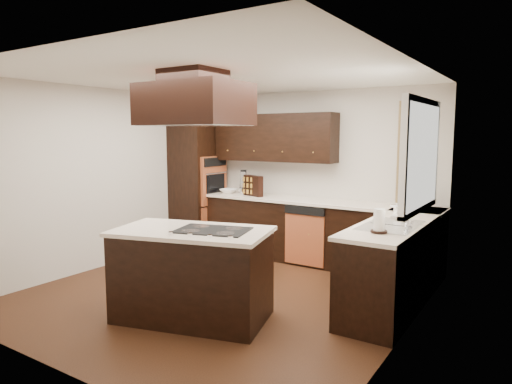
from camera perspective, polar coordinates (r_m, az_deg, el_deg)
floor at (r=5.51m, az=-4.37°, el=-12.67°), size 4.20×4.20×0.02m
ceiling at (r=5.22m, az=-4.64°, el=14.34°), size 4.20×4.20×0.02m
wall_back at (r=7.00m, az=6.03°, el=2.17°), size 4.20×0.02×2.50m
wall_front at (r=3.78m, az=-24.31°, el=-2.72°), size 4.20×0.02×2.50m
wall_left at (r=6.70m, az=-19.01°, el=1.59°), size 0.02×4.20×2.50m
wall_right at (r=4.29m, az=18.55°, el=-1.34°), size 0.02×4.20×2.50m
oven_column at (r=7.66m, az=-7.32°, el=1.15°), size 0.65×0.75×2.12m
wall_oven_face at (r=7.44m, az=-5.27°, el=1.47°), size 0.05×0.62×0.78m
base_cabinets_back at (r=6.83m, az=5.02°, el=-4.82°), size 2.93×0.60×0.88m
base_cabinets_right at (r=5.38m, az=17.39°, el=-8.42°), size 0.60×2.40×0.88m
countertop_back at (r=6.74m, az=5.01°, el=-1.01°), size 2.93×0.63×0.04m
countertop_right at (r=5.28m, az=17.42°, el=-3.59°), size 0.63×2.40×0.04m
upper_cabinets at (r=7.02m, az=2.27°, el=6.79°), size 2.00×0.34×0.72m
dishwasher_front at (r=6.45m, az=6.10°, el=-5.94°), size 0.60×0.05×0.72m
window_frame at (r=4.79m, az=19.92°, el=4.27°), size 0.06×1.32×1.12m
window_pane at (r=4.79m, az=20.25°, el=4.25°), size 0.00×1.20×1.00m
curtain_left at (r=4.40m, az=17.94°, el=4.78°), size 0.02×0.34×0.90m
curtain_right at (r=5.21m, az=20.35°, el=5.01°), size 0.02×0.34×0.90m
sink_rim at (r=4.94m, az=16.51°, el=-4.00°), size 0.52×0.84×0.01m
island at (r=4.72m, az=-7.94°, el=-10.36°), size 1.64×1.17×0.88m
island_top at (r=4.61m, az=-8.03°, el=-4.89°), size 1.71×1.24×0.04m
cooktop at (r=4.51m, az=-5.45°, el=-4.77°), size 0.80×0.64×0.01m
range_hood at (r=4.70m, az=-7.77°, el=10.81°), size 1.05×0.72×0.42m
hood_duct at (r=4.72m, az=-7.82°, el=14.14°), size 0.55×0.50×0.13m
blender_base at (r=7.24m, az=-1.57°, el=0.14°), size 0.15×0.15×0.10m
blender_pitcher at (r=7.22m, az=-1.58°, el=1.56°), size 0.13×0.13×0.26m
spice_rack at (r=7.00m, az=-0.35°, el=0.79°), size 0.39×0.21×0.32m
mixing_bowl at (r=7.38m, az=-3.43°, el=0.14°), size 0.28×0.28×0.07m
soap_bottle at (r=5.51m, az=17.27°, el=-1.97°), size 0.11×0.11×0.18m
paper_towel at (r=4.53m, az=15.14°, el=-3.51°), size 0.12×0.12×0.23m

